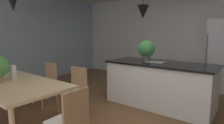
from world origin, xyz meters
name	(u,v)px	position (x,y,z in m)	size (l,w,h in m)	color
ground_plane	(135,122)	(0.00, 0.00, -0.02)	(10.00, 8.40, 0.04)	brown
wall_back_kitchen	(193,38)	(0.00, 3.26, 1.35)	(10.00, 0.12, 2.70)	silver
window_wall_left_glazing	(16,38)	(-4.06, 0.00, 1.35)	(0.06, 8.40, 2.70)	#9EB7C6
dining_table	(12,86)	(-1.46, -1.32, 0.67)	(1.98, 1.01, 0.73)	#D1B284
chair_far_left	(46,82)	(-1.91, -0.44, 0.47)	(0.41, 0.41, 0.87)	#A87F56
chair_far_right	(74,90)	(-1.02, -0.44, 0.47)	(0.42, 0.42, 0.87)	#A87F56
chair_kitchen_end	(69,122)	(-0.10, -1.31, 0.47)	(0.42, 0.42, 0.87)	#A87F56
kitchen_island	(159,84)	(0.01, 0.95, 0.46)	(2.14, 0.92, 0.91)	white
refrigerator	(222,56)	(0.85, 2.86, 0.92)	(0.69, 0.67, 1.84)	silver
pendant_over_table	(13,2)	(-1.34, -1.27, 1.94)	(0.18, 0.18, 0.90)	black
pendant_over_island_main	(143,12)	(-0.41, 0.95, 1.93)	(0.24, 0.24, 0.91)	black
potted_plant_on_island	(147,49)	(-0.31, 0.95, 1.15)	(0.35, 0.35, 0.44)	#4C4C51
vase_on_dining_table	(13,72)	(-1.62, -1.22, 0.84)	(0.11, 0.11, 0.24)	silver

